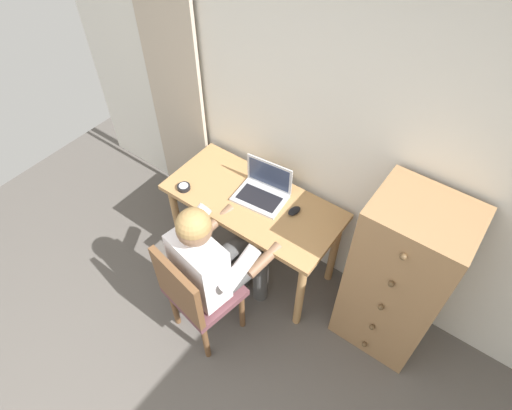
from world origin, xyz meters
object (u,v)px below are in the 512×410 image
dresser (398,279)px  laptop (263,190)px  desk_clock (184,187)px  computer_mouse (294,211)px  desk (253,211)px  chair (196,293)px  person_seated (215,259)px

dresser → laptop: size_ratio=3.48×
dresser → desk_clock: size_ratio=14.05×
computer_mouse → laptop: bearing=-170.2°
desk → chair: size_ratio=1.38×
desk → person_seated: size_ratio=1.02×
chair → person_seated: person_seated is taller
laptop → computer_mouse: size_ratio=3.63×
chair → desk_clock: (-0.50, 0.48, 0.25)m
dresser → desk_clock: dresser is taller
chair → person_seated: (0.03, 0.18, 0.18)m
computer_mouse → person_seated: bearing=-98.5°
dresser → computer_mouse: (-0.76, -0.01, 0.12)m
desk → computer_mouse: (0.29, 0.07, 0.13)m
desk → person_seated: person_seated is taller
computer_mouse → dresser: bearing=11.9°
person_seated → laptop: bearing=95.2°
person_seated → laptop: size_ratio=3.33×
dresser → computer_mouse: dresser is taller
chair → computer_mouse: size_ratio=8.92×
chair → person_seated: size_ratio=0.74×
person_seated → computer_mouse: person_seated is taller
dresser → laptop: 1.03m
desk → laptop: laptop is taller
desk → desk_clock: (-0.45, -0.20, 0.13)m
computer_mouse → desk: bearing=-155.3°
person_seated → computer_mouse: bearing=70.0°
person_seated → computer_mouse: 0.61m
dresser → chair: size_ratio=1.42×
chair → person_seated: 0.26m
person_seated → desk_clock: (-0.53, 0.30, 0.07)m
dresser → computer_mouse: size_ratio=12.64×
desk_clock → laptop: bearing=30.0°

